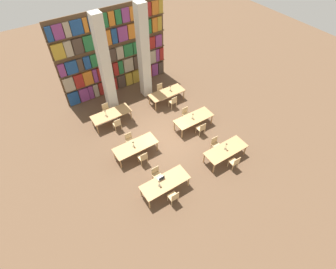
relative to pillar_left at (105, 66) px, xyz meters
The scene contains 29 objects.
ground_plane 5.43m from the pillar_left, 73.79° to the right, with size 40.00×40.00×0.00m, color brown.
bookshelf_bank 2.03m from the pillar_left, 51.20° to the left, with size 7.35×0.35×5.50m.
pillar_left is the anchor object (origin of this frame).
pillar_center 2.53m from the pillar_left, ahead, with size 0.59×0.59×6.00m.
reading_table_0 7.59m from the pillar_left, 94.61° to the right, with size 2.36×0.94×0.72m.
chair_0 8.36m from the pillar_left, 94.30° to the right, with size 0.42×0.40×0.89m.
chair_1 6.94m from the pillar_left, 95.30° to the right, with size 0.42×0.40×0.89m.
desk_lamp_0 7.54m from the pillar_left, 97.13° to the right, with size 0.14×0.14×0.41m.
laptop 7.30m from the pillar_left, 95.21° to the right, with size 0.32×0.22×0.21m.
reading_table_1 8.25m from the pillar_left, 66.44° to the right, with size 2.36×0.94×0.72m.
chair_2 8.96m from the pillar_left, 68.70° to the right, with size 0.42×0.40×0.89m.
chair_3 7.64m from the pillar_left, 64.34° to the right, with size 0.42×0.40×0.89m.
desk_lamp_1 8.12m from the pillar_left, 66.36° to the right, with size 0.14×0.14×0.45m.
reading_table_2 5.05m from the pillar_left, 98.42° to the right, with size 2.36×0.94×0.72m.
chair_4 5.79m from the pillar_left, 97.00° to the right, with size 0.42×0.40×0.89m.
chair_5 4.50m from the pillar_left, 99.83° to the right, with size 0.42×0.40×0.89m.
desk_lamp_2 4.93m from the pillar_left, 99.75° to the right, with size 0.14×0.14×0.39m.
reading_table_3 5.93m from the pillar_left, 53.72° to the right, with size 2.36×0.94×0.72m.
chair_6 6.57m from the pillar_left, 57.98° to the right, with size 0.42×0.40×0.89m.
chair_7 5.47m from the pillar_left, 48.51° to the right, with size 0.42×0.40×0.89m.
desk_lamp_3 5.77m from the pillar_left, 54.52° to the right, with size 0.14×0.14×0.40m.
reading_table_4 2.81m from the pillar_left, 115.40° to the right, with size 2.36×0.94×0.72m.
chair_8 3.38m from the pillar_left, 107.22° to the right, with size 0.42×0.40×0.89m.
chair_9 2.68m from the pillar_left, 135.96° to the right, with size 0.42×0.40×0.89m.
desk_lamp_4 2.63m from the pillar_left, 124.89° to the right, with size 0.14×0.14×0.43m.
reading_table_5 4.26m from the pillar_left, 24.99° to the right, with size 2.36×0.94×0.72m.
chair_10 4.67m from the pillar_left, 35.01° to the right, with size 0.42×0.40×0.89m.
chair_11 4.16m from the pillar_left, 13.10° to the right, with size 0.42×0.40×0.89m.
desk_lamp_5 4.32m from the pillar_left, 22.49° to the right, with size 0.14×0.14×0.40m.
Camera 1 is at (-5.48, -8.63, 11.12)m, focal length 28.00 mm.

